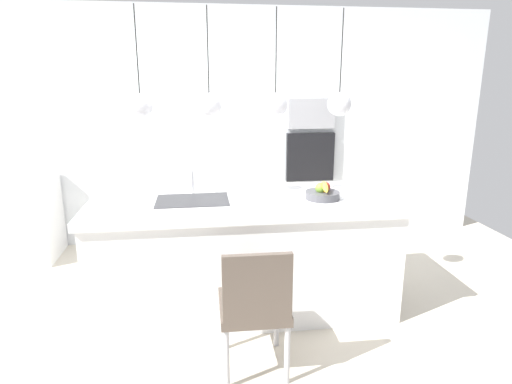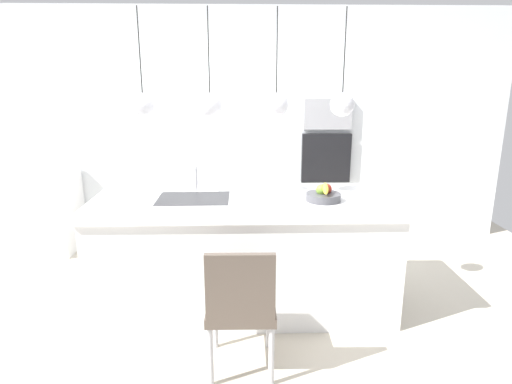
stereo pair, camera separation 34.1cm
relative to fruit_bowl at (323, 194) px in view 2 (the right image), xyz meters
The scene contains 14 objects.
floor 1.16m from the fruit_bowl, behind, with size 6.60×6.60×0.00m, color beige.
back_wall 1.87m from the fruit_bowl, 109.46° to the left, with size 6.00×0.10×2.60m, color white.
kitchen_island 0.81m from the fruit_bowl, behind, with size 2.40×0.95×0.93m.
sink_basin 1.02m from the fruit_bowl, behind, with size 0.56×0.40×0.02m, color #2D2D30.
faucet 1.06m from the fruit_bowl, 163.33° to the left, with size 0.02×0.17×0.22m.
fruit_bowl is the anchor object (origin of this frame).
side_counter 3.36m from the fruit_bowl, 155.56° to the left, with size 1.10×0.60×0.87m, color white.
microwave 1.77m from the fruit_bowl, 78.84° to the left, with size 0.54×0.08×0.34m, color #9E9EA3.
oven 1.70m from the fruit_bowl, 78.84° to the left, with size 0.56×0.08×0.56m, color black.
chair_near 1.12m from the fruit_bowl, 129.57° to the right, with size 0.44×0.46×0.88m.
pendant_light_left 1.52m from the fruit_bowl, behind, with size 0.18×0.18×0.78m.
pendant_light_center_left 1.10m from the fruit_bowl, behind, with size 0.18×0.18×0.78m.
pendant_light_center_right 0.77m from the fruit_bowl, 166.15° to the left, with size 0.18×0.18×0.78m.
pendant_light_right 0.69m from the fruit_bowl, 34.80° to the left, with size 0.18×0.18×0.78m.
Camera 2 is at (0.00, -3.30, 1.85)m, focal length 30.37 mm.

